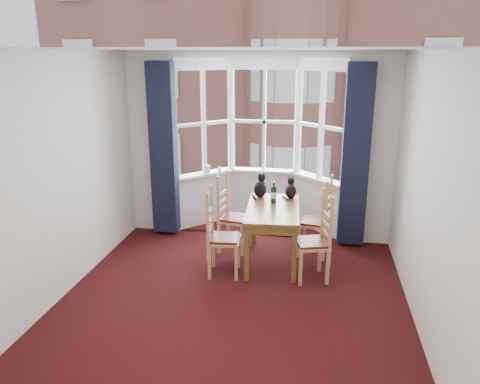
% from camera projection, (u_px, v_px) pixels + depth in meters
% --- Properties ---
extents(floor, '(4.50, 4.50, 0.00)m').
position_uv_depth(floor, '(230.00, 307.00, 5.29)').
color(floor, black).
rests_on(floor, ground).
extents(ceiling, '(4.50, 4.50, 0.00)m').
position_uv_depth(ceiling, '(229.00, 49.00, 4.48)').
color(ceiling, white).
rests_on(ceiling, floor).
extents(wall_left, '(0.00, 4.50, 4.50)m').
position_uv_depth(wall_left, '(54.00, 180.00, 5.21)').
color(wall_left, silver).
rests_on(wall_left, floor).
extents(wall_right, '(0.00, 4.50, 4.50)m').
position_uv_depth(wall_right, '(431.00, 199.00, 4.56)').
color(wall_right, silver).
rests_on(wall_right, floor).
extents(wall_near, '(4.00, 0.00, 4.00)m').
position_uv_depth(wall_near, '(158.00, 295.00, 2.76)').
color(wall_near, silver).
rests_on(wall_near, floor).
extents(wall_back_pier_left, '(0.70, 0.12, 2.80)m').
position_uv_depth(wall_back_pier_left, '(153.00, 144.00, 7.27)').
color(wall_back_pier_left, silver).
rests_on(wall_back_pier_left, floor).
extents(wall_back_pier_right, '(0.70, 0.12, 2.80)m').
position_uv_depth(wall_back_pier_right, '(371.00, 151.00, 6.74)').
color(wall_back_pier_right, silver).
rests_on(wall_back_pier_right, floor).
extents(bay_window, '(2.76, 0.94, 2.80)m').
position_uv_depth(bay_window, '(262.00, 141.00, 7.48)').
color(bay_window, white).
rests_on(bay_window, floor).
extents(curtain_left, '(0.38, 0.22, 2.60)m').
position_uv_depth(curtain_left, '(164.00, 150.00, 7.08)').
color(curtain_left, '#151A30').
rests_on(curtain_left, floor).
extents(curtain_right, '(0.38, 0.22, 2.60)m').
position_uv_depth(curtain_right, '(356.00, 156.00, 6.62)').
color(curtain_right, '#151A30').
rests_on(curtain_right, floor).
extents(dining_table, '(0.77, 1.33, 0.78)m').
position_uv_depth(dining_table, '(273.00, 215.00, 6.27)').
color(dining_table, brown).
rests_on(dining_table, floor).
extents(chair_left_near, '(0.44, 0.45, 0.92)m').
position_uv_depth(chair_left_near, '(217.00, 239.00, 5.98)').
color(chair_left_near, tan).
rests_on(chair_left_near, floor).
extents(chair_left_far, '(0.46, 0.47, 0.92)m').
position_uv_depth(chair_left_far, '(229.00, 218.00, 6.73)').
color(chair_left_far, tan).
rests_on(chair_left_far, floor).
extents(chair_right_near, '(0.50, 0.51, 0.92)m').
position_uv_depth(chair_right_near, '(318.00, 244.00, 5.85)').
color(chair_right_near, tan).
rests_on(chair_right_near, floor).
extents(chair_right_far, '(0.46, 0.48, 0.92)m').
position_uv_depth(chair_right_far, '(321.00, 223.00, 6.53)').
color(chair_right_far, tan).
rests_on(chair_right_far, floor).
extents(cat_left, '(0.20, 0.27, 0.35)m').
position_uv_depth(cat_left, '(260.00, 188.00, 6.67)').
color(cat_left, black).
rests_on(cat_left, dining_table).
extents(cat_right, '(0.17, 0.23, 0.30)m').
position_uv_depth(cat_right, '(291.00, 190.00, 6.61)').
color(cat_right, black).
rests_on(cat_right, dining_table).
extents(wine_bottle, '(0.08, 0.08, 0.31)m').
position_uv_depth(wine_bottle, '(274.00, 193.00, 6.39)').
color(wine_bottle, black).
rests_on(wine_bottle, dining_table).
extents(candle_tall, '(0.06, 0.06, 0.13)m').
position_uv_depth(candle_tall, '(208.00, 169.00, 7.61)').
color(candle_tall, white).
rests_on(candle_tall, bay_window).
extents(candle_short, '(0.06, 0.06, 0.10)m').
position_uv_depth(candle_short, '(220.00, 170.00, 7.61)').
color(candle_short, white).
rests_on(candle_short, bay_window).
extents(street, '(80.00, 80.00, 0.00)m').
position_uv_depth(street, '(306.00, 165.00, 37.46)').
color(street, '#333335').
rests_on(street, ground).
extents(tenement_building, '(18.40, 7.80, 15.20)m').
position_uv_depth(tenement_building, '(298.00, 83.00, 18.05)').
color(tenement_building, '#91554A').
rests_on(tenement_building, street).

